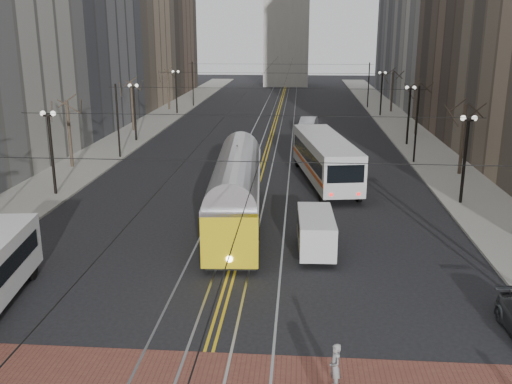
% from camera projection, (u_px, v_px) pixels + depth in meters
% --- Properties ---
extents(ground, '(260.00, 260.00, 0.00)m').
position_uv_depth(ground, '(213.00, 338.00, 21.22)').
color(ground, black).
rests_on(ground, ground).
extents(sidewalk_left, '(5.00, 140.00, 0.15)m').
position_uv_depth(sidewalk_left, '(142.00, 129.00, 65.47)').
color(sidewalk_left, gray).
rests_on(sidewalk_left, ground).
extents(sidewalk_right, '(5.00, 140.00, 0.15)m').
position_uv_depth(sidewalk_right, '(407.00, 133.00, 63.25)').
color(sidewalk_right, gray).
rests_on(sidewalk_right, ground).
extents(streetcar_rails, '(4.80, 130.00, 0.02)m').
position_uv_depth(streetcar_rails, '(272.00, 132.00, 64.38)').
color(streetcar_rails, gray).
rests_on(streetcar_rails, ground).
extents(centre_lines, '(0.42, 130.00, 0.01)m').
position_uv_depth(centre_lines, '(272.00, 132.00, 64.38)').
color(centre_lines, gold).
rests_on(centre_lines, ground).
extents(lamp_posts, '(27.60, 57.20, 5.60)m').
position_uv_depth(lamp_posts, '(263.00, 132.00, 48.03)').
color(lamp_posts, black).
rests_on(lamp_posts, ground).
extents(street_trees, '(31.68, 53.28, 5.60)m').
position_uv_depth(street_trees, '(268.00, 120.00, 54.26)').
color(street_trees, '#382D23').
rests_on(street_trees, ground).
extents(trolley_wires, '(25.96, 120.00, 6.60)m').
position_uv_depth(trolley_wires, '(267.00, 110.00, 53.60)').
color(trolley_wires, black).
rests_on(trolley_wires, ground).
extents(streetcar, '(3.59, 14.50, 3.38)m').
position_uv_depth(streetcar, '(236.00, 198.00, 32.91)').
color(streetcar, gold).
rests_on(streetcar, ground).
extents(rear_bus, '(4.86, 13.18, 3.36)m').
position_uv_depth(rear_bus, '(325.00, 160.00, 42.50)').
color(rear_bus, silver).
rests_on(rear_bus, ground).
extents(cargo_van, '(1.93, 4.64, 2.03)m').
position_uv_depth(cargo_van, '(316.00, 234.00, 29.11)').
color(cargo_van, silver).
rests_on(cargo_van, ground).
extents(sedan_grey, '(1.74, 4.26, 1.45)m').
position_uv_depth(sedan_grey, '(323.00, 147.00, 52.37)').
color(sedan_grey, '#42454A').
rests_on(sedan_grey, ground).
extents(sedan_silver, '(2.51, 5.14, 1.62)m').
position_uv_depth(sedan_silver, '(308.00, 124.00, 64.44)').
color(sedan_silver, '#929399').
rests_on(sedan_silver, ground).
extents(pedestrian_b, '(0.50, 0.64, 1.57)m').
position_uv_depth(pedestrian_b, '(335.00, 367.00, 17.99)').
color(pedestrian_b, gray).
rests_on(pedestrian_b, crosswalk_band).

